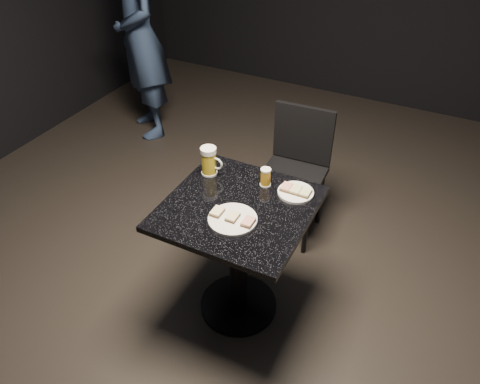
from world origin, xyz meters
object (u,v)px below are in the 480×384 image
plate_large (233,219)px  patron (141,36)px  plate_small (296,193)px  beer_tumbler (266,177)px  table (238,242)px  chair (296,165)px  beer_mug (209,161)px

plate_large → patron: size_ratio=0.13×
plate_small → patron: patron is taller
plate_large → plate_small: 0.38m
plate_large → plate_small: same height
plate_large → beer_tumbler: 0.33m
plate_large → plate_small: bearing=60.1°
patron → beer_tumbler: (1.70, -1.26, -0.07)m
plate_small → table: size_ratio=0.24×
chair → beer_mug: bearing=-112.4°
beer_mug → chair: 0.76m
plate_small → patron: bearing=145.9°
beer_mug → plate_small: bearing=4.9°
plate_large → beer_tumbler: bearing=86.4°
plate_large → chair: bearing=91.5°
patron → plate_large: bearing=-3.8°
chair → patron: bearing=158.0°
table → beer_tumbler: beer_tumbler is taller
beer_tumbler → beer_mug: bearing=-172.4°
table → beer_mug: size_ratio=4.75×
patron → beer_tumbler: bearing=3.0°
beer_mug → beer_tumbler: 0.31m
beer_mug → plate_large: bearing=-45.0°
plate_small → table: plate_small is taller
beer_tumbler → chair: 0.67m
patron → beer_mug: size_ratio=11.00×
plate_small → chair: size_ratio=0.21×
plate_small → table: 0.39m
patron → plate_small: bearing=5.6°
patron → beer_tumbler: size_ratio=17.73×
plate_large → table: (-0.03, 0.11, -0.25)m
plate_small → table: bearing=-134.8°
beer_tumbler → table: bearing=-102.4°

